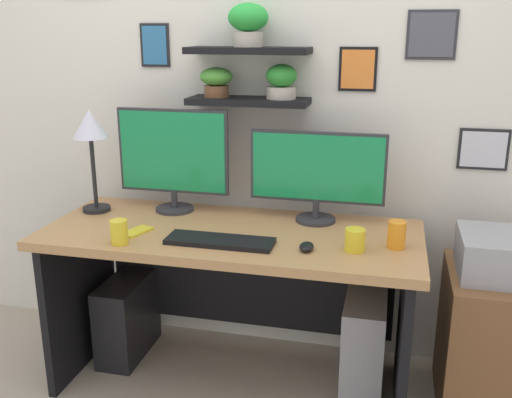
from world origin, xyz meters
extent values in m
plane|color=tan|center=(0.00, 0.00, 0.00)|extent=(8.00, 8.00, 0.00)
cube|color=silver|center=(0.00, 0.44, 1.35)|extent=(4.40, 0.04, 2.70)
cube|color=black|center=(0.00, 0.32, 1.27)|extent=(0.55, 0.20, 0.03)
cube|color=black|center=(0.00, 0.32, 1.49)|extent=(0.55, 0.20, 0.03)
cylinder|color=#B2A899|center=(0.00, 0.32, 1.54)|extent=(0.13, 0.13, 0.07)
ellipsoid|color=green|center=(0.00, 0.32, 1.63)|extent=(0.18, 0.18, 0.12)
cylinder|color=#B2A899|center=(0.15, 0.32, 1.31)|extent=(0.13, 0.13, 0.05)
ellipsoid|color=#2C8B2F|center=(0.15, 0.32, 1.39)|extent=(0.14, 0.14, 0.10)
cylinder|color=brown|center=(-0.15, 0.32, 1.31)|extent=(0.11, 0.11, 0.05)
ellipsoid|color=#489633|center=(-0.15, 0.32, 1.38)|extent=(0.15, 0.15, 0.08)
cube|color=#2D2D33|center=(0.79, 0.42, 1.56)|extent=(0.21, 0.02, 0.21)
cube|color=#4C4C56|center=(0.79, 0.41, 1.56)|extent=(0.19, 0.00, 0.18)
cube|color=black|center=(0.48, 0.42, 1.41)|extent=(0.17, 0.02, 0.19)
cube|color=orange|center=(0.48, 0.41, 1.41)|extent=(0.14, 0.00, 0.17)
cube|color=black|center=(-0.49, 0.42, 1.51)|extent=(0.15, 0.02, 0.20)
cube|color=teal|center=(-0.49, 0.41, 1.51)|extent=(0.12, 0.00, 0.18)
cube|color=black|center=(1.05, 0.42, 1.07)|extent=(0.21, 0.02, 0.18)
cube|color=silver|center=(1.05, 0.41, 1.07)|extent=(0.19, 0.00, 0.16)
cube|color=tan|center=(0.00, 0.00, 0.73)|extent=(1.63, 0.68, 0.04)
cube|color=black|center=(-0.75, 0.00, 0.35)|extent=(0.04, 0.62, 0.71)
cube|color=black|center=(0.75, 0.00, 0.35)|extent=(0.04, 0.62, 0.71)
cube|color=black|center=(0.00, 0.30, 0.39)|extent=(1.43, 0.02, 0.50)
cylinder|color=#2D2D33|center=(-0.34, 0.21, 0.76)|extent=(0.18, 0.18, 0.02)
cylinder|color=#2D2D33|center=(-0.34, 0.21, 0.81)|extent=(0.03, 0.03, 0.09)
cube|color=#2D2D33|center=(-0.34, 0.22, 1.04)|extent=(0.53, 0.02, 0.39)
cube|color=#198C4C|center=(-0.34, 0.21, 1.04)|extent=(0.51, 0.00, 0.37)
cylinder|color=#2D2D33|center=(0.34, 0.21, 0.76)|extent=(0.18, 0.18, 0.02)
cylinder|color=#2D2D33|center=(0.34, 0.21, 0.81)|extent=(0.03, 0.03, 0.09)
cube|color=#2D2D33|center=(0.34, 0.22, 1.00)|extent=(0.60, 0.02, 0.32)
cube|color=#198C4C|center=(0.34, 0.21, 1.00)|extent=(0.58, 0.00, 0.29)
cube|color=black|center=(0.00, -0.16, 0.76)|extent=(0.44, 0.14, 0.02)
ellipsoid|color=black|center=(0.35, -0.15, 0.77)|extent=(0.06, 0.09, 0.03)
cylinder|color=black|center=(-0.70, 0.12, 0.76)|extent=(0.13, 0.13, 0.02)
cylinder|color=black|center=(-0.70, 0.12, 0.94)|extent=(0.02, 0.02, 0.33)
cone|color=silver|center=(-0.70, 0.12, 1.17)|extent=(0.16, 0.16, 0.13)
cube|color=yellow|center=(-0.38, -0.12, 0.76)|extent=(0.11, 0.16, 0.01)
cylinder|color=yellow|center=(0.54, -0.11, 0.80)|extent=(0.08, 0.08, 0.09)
cylinder|color=yellow|center=(-0.39, -0.26, 0.80)|extent=(0.07, 0.07, 0.10)
cylinder|color=orange|center=(0.69, -0.04, 0.81)|extent=(0.07, 0.07, 0.11)
cube|color=brown|center=(1.14, 0.08, 0.31)|extent=(0.44, 0.50, 0.62)
cube|color=#9E9EA3|center=(1.14, 0.08, 0.71)|extent=(0.38, 0.34, 0.17)
cube|color=black|center=(-0.58, 0.12, 0.20)|extent=(0.18, 0.40, 0.40)
cube|color=#99999E|center=(0.59, 0.10, 0.23)|extent=(0.18, 0.40, 0.45)
camera|label=1|loc=(0.65, -2.25, 1.59)|focal=40.28mm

